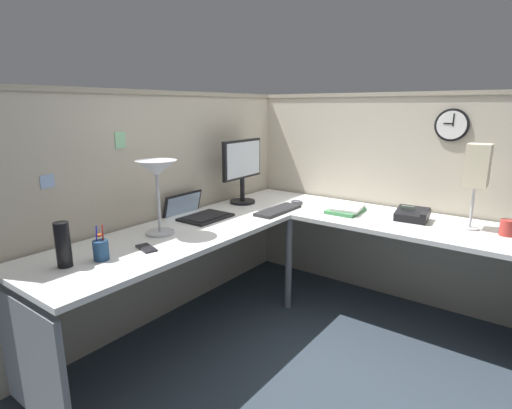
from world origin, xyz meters
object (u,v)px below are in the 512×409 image
desk_lamp_dome (157,174)px  office_phone (413,215)px  pen_cup (101,250)px  thermos_flask (63,245)px  monitor (242,166)px  cell_phone (146,248)px  coffee_mug (507,228)px  keyboard (278,210)px  book_stack (347,209)px  wall_clock (452,125)px  computer_mouse (297,202)px  laptop (196,213)px  desk_lamp_paper (477,168)px

desk_lamp_dome → office_phone: (1.21, -1.14, -0.33)m
pen_cup → thermos_flask: bearing=157.9°
monitor → pen_cup: size_ratio=2.78×
office_phone → cell_phone: bearing=145.2°
monitor → coffee_mug: monitor is taller
keyboard → book_stack: bearing=-54.9°
keyboard → wall_clock: (0.65, -0.97, 0.61)m
monitor → wall_clock: wall_clock is taller
computer_mouse → monitor: bearing=121.4°
laptop → office_phone: bearing=-57.6°
book_stack → computer_mouse: bearing=90.5°
desk_lamp_paper → laptop: bearing=117.1°
computer_mouse → cell_phone: 1.37m
thermos_flask → coffee_mug: size_ratio=2.29×
thermos_flask → monitor: bearing=4.8°
desk_lamp_dome → thermos_flask: (-0.61, -0.03, -0.25)m
pen_cup → coffee_mug: (1.66, -1.58, -0.00)m
monitor → coffee_mug: size_ratio=5.21×
keyboard → coffee_mug: bearing=-76.2°
desk_lamp_dome → coffee_mug: bearing=-54.3°
keyboard → monitor: bearing=81.2°
computer_mouse → pen_cup: pen_cup is taller
computer_mouse → cell_phone: size_ratio=0.72×
computer_mouse → pen_cup: (-1.60, 0.18, 0.04)m
cell_phone → wall_clock: (1.74, -1.11, 0.62)m
laptop → keyboard: 0.60m
pen_cup → cell_phone: 0.24m
desk_lamp_paper → wall_clock: 0.44m
office_phone → coffee_mug: (-0.00, -0.54, 0.01)m
monitor → book_stack: 0.86m
monitor → coffee_mug: 1.81m
desk_lamp_dome → thermos_flask: size_ratio=2.02×
laptop → wall_clock: 1.86m
laptop → computer_mouse: 0.83m
keyboard → coffee_mug: size_ratio=4.48×
laptop → desk_lamp_dome: (-0.41, -0.11, 0.34)m
cell_phone → thermos_flask: 0.42m
computer_mouse → office_phone: (0.06, -0.87, 0.02)m
cell_phone → wall_clock: size_ratio=0.65×
computer_mouse → thermos_flask: 1.77m
computer_mouse → desk_lamp_paper: bearing=-86.1°
coffee_mug → wall_clock: bearing=54.0°
desk_lamp_dome → coffee_mug: size_ratio=4.64×
office_phone → laptop: bearing=122.4°
cell_phone → computer_mouse: bearing=10.2°
laptop → pen_cup: size_ratio=2.14×
monitor → desk_lamp_dome: size_ratio=1.12×
laptop → computer_mouse: (0.73, -0.38, -0.01)m
cell_phone → desk_lamp_paper: (1.45, -1.33, 0.38)m
computer_mouse → book_stack: (0.00, -0.42, 0.00)m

